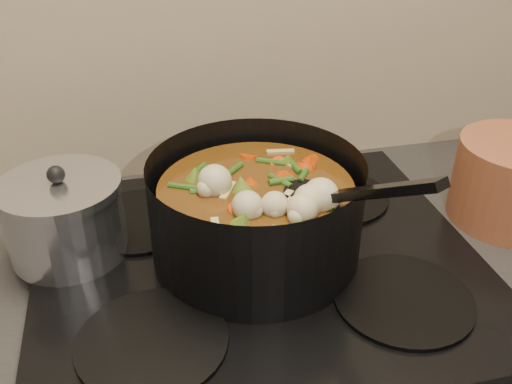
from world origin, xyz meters
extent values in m
cube|color=black|center=(0.00, 1.93, 0.89)|extent=(2.64, 0.64, 0.05)
cube|color=black|center=(0.00, 1.93, 0.92)|extent=(0.62, 0.54, 0.02)
cylinder|color=black|center=(-0.16, 1.80, 0.93)|extent=(0.18, 0.18, 0.01)
cylinder|color=black|center=(0.16, 1.80, 0.93)|extent=(0.18, 0.18, 0.01)
cylinder|color=black|center=(-0.16, 2.06, 0.93)|extent=(0.18, 0.18, 0.01)
cylinder|color=black|center=(0.16, 2.06, 0.93)|extent=(0.18, 0.18, 0.01)
cylinder|color=black|center=(0.00, 1.94, 1.00)|extent=(0.35, 0.35, 0.15)
cylinder|color=black|center=(0.00, 1.94, 0.93)|extent=(0.29, 0.29, 0.01)
cylinder|color=#512B0D|center=(0.00, 1.94, 0.99)|extent=(0.27, 0.27, 0.10)
cylinder|color=red|center=(0.04, 1.94, 1.04)|extent=(0.03, 0.03, 0.03)
cylinder|color=red|center=(0.03, 2.00, 1.04)|extent=(0.04, 0.04, 0.03)
cylinder|color=red|center=(-0.05, 2.03, 1.04)|extent=(0.04, 0.04, 0.03)
cylinder|color=red|center=(-0.06, 1.94, 1.04)|extent=(0.03, 0.04, 0.03)
cylinder|color=red|center=(-0.04, 1.87, 1.04)|extent=(0.04, 0.04, 0.03)
cylinder|color=red|center=(0.02, 1.91, 1.04)|extent=(0.04, 0.04, 0.03)
cylinder|color=red|center=(0.07, 1.95, 1.04)|extent=(0.04, 0.04, 0.03)
cylinder|color=red|center=(0.04, 2.04, 1.04)|extent=(0.04, 0.03, 0.03)
cylinder|color=red|center=(-0.04, 1.98, 1.04)|extent=(0.04, 0.04, 0.03)
sphere|color=beige|center=(0.06, 1.94, 1.05)|extent=(0.04, 0.04, 0.04)
sphere|color=beige|center=(0.01, 2.00, 1.05)|extent=(0.04, 0.04, 0.04)
sphere|color=beige|center=(-0.06, 1.96, 1.05)|extent=(0.04, 0.04, 0.04)
sphere|color=beige|center=(-0.03, 1.89, 1.05)|extent=(0.04, 0.04, 0.04)
sphere|color=beige|center=(0.05, 1.91, 1.05)|extent=(0.04, 0.04, 0.04)
sphere|color=beige|center=(0.04, 1.99, 1.05)|extent=(0.04, 0.04, 0.04)
cone|color=olive|center=(0.01, 1.86, 1.05)|extent=(0.04, 0.04, 0.03)
cone|color=olive|center=(0.08, 1.96, 1.05)|extent=(0.04, 0.04, 0.03)
cone|color=olive|center=(-0.02, 2.02, 1.05)|extent=(0.04, 0.04, 0.03)
cone|color=olive|center=(-0.08, 1.92, 1.05)|extent=(0.04, 0.04, 0.03)
cone|color=olive|center=(0.03, 1.87, 1.05)|extent=(0.04, 0.04, 0.03)
cylinder|color=#315418|center=(0.03, 1.98, 1.04)|extent=(0.01, 0.04, 0.01)
cylinder|color=#315418|center=(-0.01, 2.04, 1.04)|extent=(0.04, 0.03, 0.01)
cylinder|color=#315418|center=(-0.07, 1.99, 1.04)|extent=(0.04, 0.02, 0.01)
cylinder|color=#315418|center=(-0.06, 1.93, 1.04)|extent=(0.03, 0.04, 0.01)
cylinder|color=#315418|center=(-0.02, 1.90, 1.04)|extent=(0.03, 0.04, 0.01)
cylinder|color=#315418|center=(0.04, 1.85, 1.04)|extent=(0.04, 0.02, 0.01)
cylinder|color=#315418|center=(0.08, 1.92, 1.04)|extent=(0.04, 0.03, 0.01)
cylinder|color=#315418|center=(0.05, 1.98, 1.04)|extent=(0.01, 0.04, 0.01)
cylinder|color=#315418|center=(0.01, 1.99, 1.04)|extent=(0.04, 0.03, 0.01)
cylinder|color=#315418|center=(-0.06, 2.02, 1.04)|extent=(0.04, 0.02, 0.01)
cylinder|color=#315418|center=(-0.08, 1.95, 1.04)|extent=(0.02, 0.04, 0.01)
cylinder|color=#315418|center=(-0.04, 1.90, 1.04)|extent=(0.03, 0.04, 0.01)
cylinder|color=#315418|center=(0.00, 1.90, 1.04)|extent=(0.04, 0.02, 0.01)
cube|color=tan|center=(-0.06, 1.98, 1.04)|extent=(0.04, 0.01, 0.00)
cube|color=tan|center=(-0.06, 1.90, 1.04)|extent=(0.02, 0.04, 0.00)
cube|color=tan|center=(0.02, 1.87, 1.04)|extent=(0.04, 0.03, 0.00)
cube|color=tan|center=(0.07, 1.95, 1.04)|extent=(0.04, 0.04, 0.00)
cube|color=tan|center=(0.02, 2.01, 1.04)|extent=(0.03, 0.04, 0.00)
cube|color=tan|center=(-0.06, 1.98, 1.04)|extent=(0.04, 0.02, 0.00)
cube|color=tan|center=(-0.06, 1.90, 1.04)|extent=(0.01, 0.04, 0.00)
ellipsoid|color=black|center=(0.06, 1.90, 1.04)|extent=(0.06, 0.08, 0.01)
cube|color=black|center=(0.11, 1.81, 1.09)|extent=(0.09, 0.17, 0.11)
cylinder|color=silver|center=(-0.26, 2.01, 0.98)|extent=(0.16, 0.16, 0.10)
cylinder|color=silver|center=(-0.26, 2.01, 1.04)|extent=(0.17, 0.17, 0.01)
sphere|color=black|center=(-0.26, 2.01, 1.06)|extent=(0.02, 0.02, 0.02)
camera|label=1|loc=(-0.15, 1.30, 1.43)|focal=40.00mm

